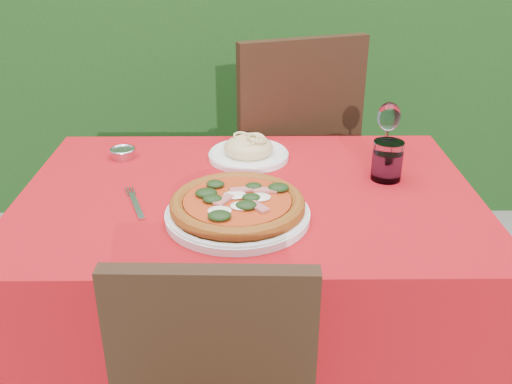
{
  "coord_description": "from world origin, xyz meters",
  "views": [
    {
      "loc": [
        0.01,
        -1.42,
        1.44
      ],
      "look_at": [
        0.02,
        -0.05,
        0.77
      ],
      "focal_mm": 40.0,
      "sensor_mm": 36.0,
      "label": 1
    }
  ],
  "objects_px": {
    "wine_glass": "(389,119)",
    "fork": "(136,206)",
    "water_glass": "(387,162)",
    "pasta_plate": "(249,151)",
    "pizza_plate": "(237,207)",
    "steel_ramekin": "(123,153)",
    "chair_far": "(288,149)"
  },
  "relations": [
    {
      "from": "steel_ramekin",
      "to": "chair_far",
      "type": "bearing_deg",
      "value": 37.23
    },
    {
      "from": "pizza_plate",
      "to": "steel_ramekin",
      "type": "height_order",
      "value": "pizza_plate"
    },
    {
      "from": "chair_far",
      "to": "pasta_plate",
      "type": "distance_m",
      "value": 0.48
    },
    {
      "from": "wine_glass",
      "to": "fork",
      "type": "bearing_deg",
      "value": -154.97
    },
    {
      "from": "pizza_plate",
      "to": "pasta_plate",
      "type": "height_order",
      "value": "pasta_plate"
    },
    {
      "from": "pasta_plate",
      "to": "wine_glass",
      "type": "relative_size",
      "value": 1.41
    },
    {
      "from": "pasta_plate",
      "to": "water_glass",
      "type": "height_order",
      "value": "water_glass"
    },
    {
      "from": "wine_glass",
      "to": "steel_ramekin",
      "type": "height_order",
      "value": "wine_glass"
    },
    {
      "from": "pasta_plate",
      "to": "steel_ramekin",
      "type": "bearing_deg",
      "value": 178.6
    },
    {
      "from": "chair_far",
      "to": "wine_glass",
      "type": "height_order",
      "value": "chair_far"
    },
    {
      "from": "fork",
      "to": "wine_glass",
      "type": "bearing_deg",
      "value": 4.61
    },
    {
      "from": "chair_far",
      "to": "fork",
      "type": "bearing_deg",
      "value": 40.55
    },
    {
      "from": "fork",
      "to": "chair_far",
      "type": "bearing_deg",
      "value": 38.92
    },
    {
      "from": "pizza_plate",
      "to": "fork",
      "type": "bearing_deg",
      "value": 166.42
    },
    {
      "from": "fork",
      "to": "steel_ramekin",
      "type": "relative_size",
      "value": 2.94
    },
    {
      "from": "pizza_plate",
      "to": "wine_glass",
      "type": "distance_m",
      "value": 0.62
    },
    {
      "from": "water_glass",
      "to": "wine_glass",
      "type": "relative_size",
      "value": 0.64
    },
    {
      "from": "water_glass",
      "to": "steel_ramekin",
      "type": "xyz_separation_m",
      "value": [
        -0.79,
        0.17,
        -0.04
      ]
    },
    {
      "from": "pasta_plate",
      "to": "wine_glass",
      "type": "height_order",
      "value": "wine_glass"
    },
    {
      "from": "wine_glass",
      "to": "steel_ramekin",
      "type": "distance_m",
      "value": 0.84
    },
    {
      "from": "chair_far",
      "to": "fork",
      "type": "xyz_separation_m",
      "value": [
        -0.45,
        -0.76,
        0.14
      ]
    },
    {
      "from": "pasta_plate",
      "to": "fork",
      "type": "height_order",
      "value": "pasta_plate"
    },
    {
      "from": "pizza_plate",
      "to": "fork",
      "type": "relative_size",
      "value": 1.85
    },
    {
      "from": "steel_ramekin",
      "to": "water_glass",
      "type": "bearing_deg",
      "value": -11.9
    },
    {
      "from": "water_glass",
      "to": "steel_ramekin",
      "type": "distance_m",
      "value": 0.81
    },
    {
      "from": "pasta_plate",
      "to": "steel_ramekin",
      "type": "height_order",
      "value": "pasta_plate"
    },
    {
      "from": "pasta_plate",
      "to": "steel_ramekin",
      "type": "relative_size",
      "value": 3.46
    },
    {
      "from": "pasta_plate",
      "to": "fork",
      "type": "distance_m",
      "value": 0.44
    },
    {
      "from": "pasta_plate",
      "to": "wine_glass",
      "type": "bearing_deg",
      "value": 1.44
    },
    {
      "from": "water_glass",
      "to": "wine_glass",
      "type": "xyz_separation_m",
      "value": [
        0.03,
        0.17,
        0.07
      ]
    },
    {
      "from": "water_glass",
      "to": "wine_glass",
      "type": "distance_m",
      "value": 0.19
    },
    {
      "from": "chair_far",
      "to": "pasta_plate",
      "type": "height_order",
      "value": "chair_far"
    }
  ]
}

